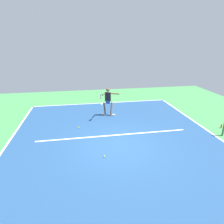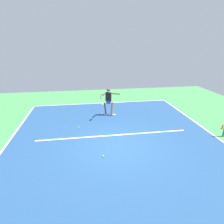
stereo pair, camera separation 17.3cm
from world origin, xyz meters
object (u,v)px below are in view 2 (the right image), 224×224
(tennis_ball_by_sideline, at_px, (103,156))
(tennis_player, at_px, (108,100))
(tennis_ball_by_baseline, at_px, (79,127))
(water_bottle, at_px, (222,127))

(tennis_ball_by_sideline, bearing_deg, tennis_player, -100.48)
(tennis_ball_by_baseline, height_order, water_bottle, water_bottle)
(tennis_player, bearing_deg, tennis_ball_by_sideline, 102.79)
(water_bottle, bearing_deg, tennis_ball_by_baseline, -9.68)
(tennis_ball_by_sideline, relative_size, water_bottle, 0.30)
(tennis_player, distance_m, water_bottle, 6.56)
(tennis_player, height_order, tennis_ball_by_baseline, tennis_player)
(tennis_player, bearing_deg, water_bottle, 176.48)
(tennis_ball_by_baseline, distance_m, tennis_ball_by_sideline, 3.13)
(tennis_player, height_order, tennis_ball_by_sideline, tennis_player)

